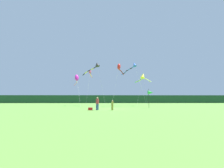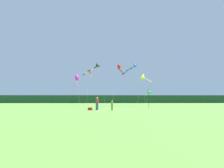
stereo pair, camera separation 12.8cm
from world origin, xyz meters
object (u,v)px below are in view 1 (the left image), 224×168
Objects in this scene: cooler_box at (90,109)px; kite_yellow at (143,76)px; person_adult at (97,103)px; kite_blue at (133,66)px; person_child at (112,105)px; kite_green at (142,77)px; kite_black at (96,66)px; banner_flag_pole at (151,93)px; kite_rainbow at (90,72)px; kite_red at (119,67)px; kite_magenta at (77,78)px.

cooler_box is 18.44m from kite_yellow.
kite_yellow is (9.61, 13.25, 5.88)m from person_adult.
kite_yellow is (2.39, -0.54, -2.52)m from kite_blue.
person_child is 21.00m from kite_green.
banner_flag_pole is at bearing -42.98° from kite_black.
kite_blue is at bearing 100.10° from banner_flag_pole.
kite_green reaches higher than person_child.
person_adult is 2.10m from person_child.
kite_rainbow is (-5.47, 18.82, 7.93)m from person_child.
kite_black reaches higher than kite_red.
kite_blue is (5.16, 14.13, 8.65)m from person_child.
cooler_box is at bearing -151.61° from banner_flag_pole.
kite_yellow reaches higher than banner_flag_pole.
kite_magenta is (-13.36, 0.99, -2.88)m from kite_blue.
person_adult is 0.17× the size of kite_blue.
kite_blue reaches higher than banner_flag_pole.
kite_blue is (7.22, 13.79, 8.40)m from person_adult.
kite_red is (1.85, 12.34, 7.88)m from person_child.
cooler_box is 0.06× the size of kite_blue.
kite_blue is at bearing -128.09° from kite_green.
kite_rainbow is at bearing 177.20° from kite_green.
kite_black is at bearing 154.89° from kite_red.
person_adult is 16.93m from kite_magenta.
cooler_box is 20.81m from kite_rainbow.
kite_magenta reaches higher than person_adult.
kite_blue reaches higher than person_adult.
kite_black is at bearing -64.96° from kite_rainbow.
person_adult is at bearing -117.63° from kite_blue.
banner_flag_pole reaches higher than cooler_box.
person_adult is 20.30m from kite_rainbow.
person_child is at bearing -76.27° from kite_black.
kite_yellow is at bearing 52.29° from cooler_box.
cooler_box is at bearing -119.89° from kite_blue.
person_adult is at bearing -67.43° from kite_magenta.
banner_flag_pole is 0.40× the size of kite_green.
kite_black is (-8.80, 0.79, 0.23)m from kite_blue.
kite_rainbow reaches higher than kite_magenta.
kite_black reaches higher than kite_green.
person_adult reaches higher than person_child.
kite_green is (3.15, 4.02, -2.10)m from kite_blue.
kite_red reaches higher than kite_magenta.
kite_red reaches higher than kite_green.
banner_flag_pole is at bearing 37.84° from person_child.
person_adult is 0.17× the size of kite_black.
kite_green is at bearing 10.38° from kite_magenta.
banner_flag_pole is at bearing -79.90° from kite_blue.
kite_black is 1.36× the size of kite_yellow.
kite_magenta is (-2.74, -3.70, -2.16)m from kite_rainbow.
kite_green is at bearing 15.13° from kite_black.
kite_black reaches higher than kite_rainbow.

